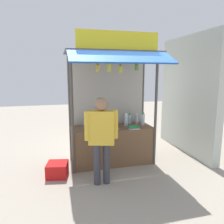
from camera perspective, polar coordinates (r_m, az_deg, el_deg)
ground_plane at (r=5.23m, az=0.00°, el=-13.07°), size 20.00×20.00×0.00m
stall_counter at (r=5.08m, az=0.00°, el=-8.65°), size 1.82×0.68×0.85m
stall_structure at (r=4.91m, az=-0.27°, el=6.06°), size 2.02×1.49×2.86m
water_bottle_back_right at (r=5.08m, az=3.71°, el=-2.04°), size 0.08×0.08×0.30m
water_bottle_back_left at (r=5.28m, az=4.62°, el=-1.83°), size 0.07×0.07×0.25m
water_bottle_right at (r=5.04m, az=-0.07°, el=-2.51°), size 0.06×0.06×0.23m
water_bottle_mid_right at (r=5.36m, az=6.48°, el=-1.76°), size 0.07×0.07×0.24m
water_bottle_rear_center at (r=4.94m, az=-3.68°, el=-2.48°), size 0.08×0.08×0.28m
water_bottle_left at (r=5.17m, az=8.13°, el=-1.86°), size 0.09×0.09×0.31m
magazine_stack_front_left at (r=4.86m, az=5.63°, el=-4.07°), size 0.25×0.27×0.04m
magazine_stack_center at (r=4.74m, az=0.58°, el=-4.35°), size 0.21×0.27×0.05m
banana_bunch_leftmost at (r=4.29m, az=-3.84°, el=11.59°), size 0.10×0.10×0.29m
banana_bunch_inner_left at (r=4.40m, az=2.24°, el=11.18°), size 0.10×0.10×0.31m
banana_bunch_rightmost at (r=4.51m, az=6.51°, el=11.70°), size 0.11×0.11×0.27m
banana_bunch_inner_right at (r=4.34m, az=-0.75°, el=11.71°), size 0.11×0.11×0.29m
vendor_person at (r=3.97m, az=-2.78°, el=-5.61°), size 0.62×0.32×1.64m
plastic_crate at (r=4.67m, az=-14.17°, el=-14.46°), size 0.47×0.47×0.28m
neighbour_wall at (r=6.00m, az=19.33°, el=4.19°), size 0.20×2.40×3.00m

